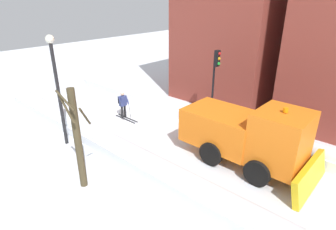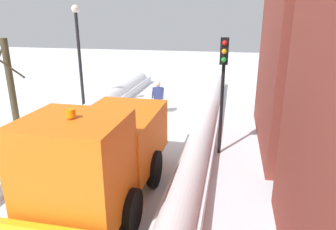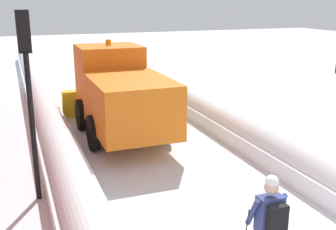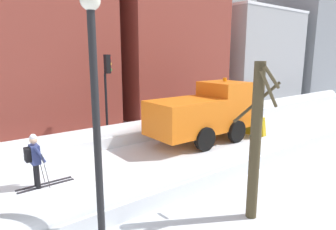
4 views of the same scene
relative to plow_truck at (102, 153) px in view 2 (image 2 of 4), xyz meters
The scene contains 5 objects.
plow_truck is the anchor object (origin of this frame).
skier 8.13m from the plow_truck, 87.04° to the right, with size 0.62×1.80×1.81m.
traffic_light_pole 5.04m from the plow_truck, 128.27° to the right, with size 0.28×0.42×4.28m.
street_lamp 9.19m from the plow_truck, 59.81° to the right, with size 0.40×0.40×5.49m.
bare_tree_near 7.13m from the plow_truck, 34.82° to the right, with size 1.09×1.14×4.11m.
Camera 2 is at (-3.87, 14.85, 4.99)m, focal length 32.85 mm.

